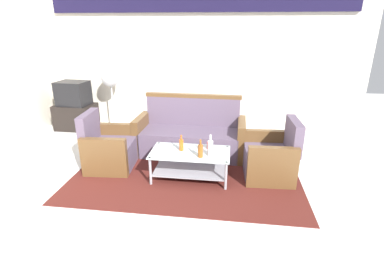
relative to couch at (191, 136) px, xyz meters
The scene contains 14 objects.
ground_plane 1.65m from the couch, 91.46° to the right, with size 14.00×14.00×0.00m, color white.
wall_back 1.85m from the couch, 91.64° to the left, with size 6.52×0.19×2.80m.
rug 0.78m from the couch, 86.41° to the right, with size 3.24×2.21×0.01m, color #511E19.
couch is the anchor object (origin of this frame).
armchair_left 1.35m from the couch, 149.95° to the right, with size 0.75×0.81×0.85m.
armchair_right 1.42m from the couch, 28.07° to the right, with size 0.73×0.79×0.85m.
coffee_table 0.89m from the couch, 82.44° to the right, with size 1.10×0.60×0.40m.
bottle_clear 1.06m from the couch, 67.32° to the right, with size 0.08×0.08×0.30m.
bottle_orange 0.86m from the couch, 90.90° to the right, with size 0.06×0.06×0.23m.
bottle_brown 1.08m from the couch, 75.03° to the right, with size 0.07×0.07×0.25m.
cup 0.84m from the couch, 62.85° to the right, with size 0.08×0.08×0.10m, color red.
tv_stand 2.71m from the couch, 159.84° to the left, with size 0.80×0.50×0.52m, color black.
television 2.75m from the couch, 159.78° to the left, with size 0.64×0.50×0.48m.
pedestal_fan 2.12m from the couch, 150.50° to the left, with size 0.36×0.36×1.27m.
Camera 1 is at (0.69, -3.00, 2.08)m, focal length 27.66 mm.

